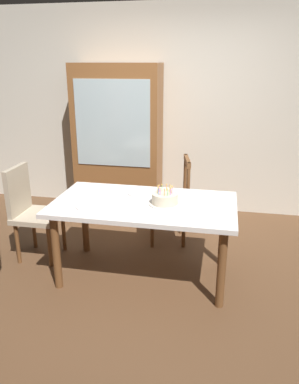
# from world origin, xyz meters

# --- Properties ---
(ground) EXTENTS (6.40, 6.40, 0.00)m
(ground) POSITION_xyz_m (0.00, 0.00, 0.00)
(ground) COLOR brown
(back_wall) EXTENTS (6.40, 0.10, 2.60)m
(back_wall) POSITION_xyz_m (0.00, 1.85, 1.30)
(back_wall) COLOR silver
(back_wall) RESTS_ON ground
(dining_table) EXTENTS (1.62, 0.90, 0.73)m
(dining_table) POSITION_xyz_m (0.00, 0.00, 0.64)
(dining_table) COLOR white
(dining_table) RESTS_ON ground
(birthday_cake) EXTENTS (0.28, 0.28, 0.17)m
(birthday_cake) POSITION_xyz_m (0.19, -0.02, 0.78)
(birthday_cake) COLOR silver
(birthday_cake) RESTS_ON dining_table
(plate_near_celebrant) EXTENTS (0.22, 0.22, 0.01)m
(plate_near_celebrant) POSITION_xyz_m (-0.44, -0.20, 0.74)
(plate_near_celebrant) COLOR white
(plate_near_celebrant) RESTS_ON dining_table
(plate_far_side) EXTENTS (0.22, 0.22, 0.01)m
(plate_far_side) POSITION_xyz_m (-0.08, 0.20, 0.74)
(plate_far_side) COLOR white
(plate_far_side) RESTS_ON dining_table
(fork_near_celebrant) EXTENTS (0.18, 0.03, 0.01)m
(fork_near_celebrant) POSITION_xyz_m (-0.60, -0.21, 0.74)
(fork_near_celebrant) COLOR silver
(fork_near_celebrant) RESTS_ON dining_table
(fork_far_side) EXTENTS (0.18, 0.06, 0.01)m
(fork_far_side) POSITION_xyz_m (-0.24, 0.19, 0.74)
(fork_far_side) COLOR silver
(fork_far_side) RESTS_ON dining_table
(fork_near_guest) EXTENTS (0.18, 0.03, 0.01)m
(fork_near_guest) POSITION_xyz_m (0.32, -0.20, 0.74)
(fork_near_guest) COLOR silver
(fork_near_guest) RESTS_ON dining_table
(chair_spindle_back) EXTENTS (0.52, 0.52, 0.95)m
(chair_spindle_back) POSITION_xyz_m (0.13, 0.77, 0.46)
(chair_spindle_back) COLOR brown
(chair_spindle_back) RESTS_ON ground
(chair_upholstered) EXTENTS (0.45, 0.44, 0.95)m
(chair_upholstered) POSITION_xyz_m (-1.20, 0.14, 0.53)
(chair_upholstered) COLOR tan
(chair_upholstered) RESTS_ON ground
(china_cabinet) EXTENTS (1.10, 0.45, 1.90)m
(china_cabinet) POSITION_xyz_m (-0.68, 1.56, 0.95)
(china_cabinet) COLOR brown
(china_cabinet) RESTS_ON ground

